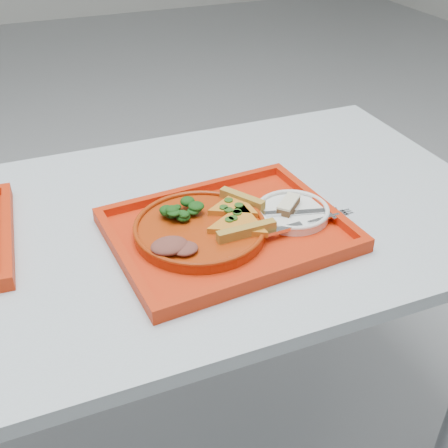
# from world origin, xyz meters

# --- Properties ---
(table) EXTENTS (1.60, 0.80, 0.75)m
(table) POSITION_xyz_m (0.00, 0.00, 0.68)
(table) COLOR #A4B0B8
(table) RESTS_ON ground
(tray_main) EXTENTS (0.48, 0.39, 0.01)m
(tray_main) POSITION_xyz_m (0.18, -0.10, 0.76)
(tray_main) COLOR red
(tray_main) RESTS_ON table
(dinner_plate) EXTENTS (0.26, 0.26, 0.02)m
(dinner_plate) POSITION_xyz_m (0.12, -0.09, 0.77)
(dinner_plate) COLOR #992D0A
(dinner_plate) RESTS_ON tray_main
(side_plate) EXTENTS (0.15, 0.15, 0.01)m
(side_plate) POSITION_xyz_m (0.32, -0.10, 0.77)
(side_plate) COLOR white
(side_plate) RESTS_ON tray_main
(pizza_slice_a) EXTENTS (0.12, 0.14, 0.02)m
(pizza_slice_a) POSITION_xyz_m (0.19, -0.11, 0.79)
(pizza_slice_a) COLOR gold
(pizza_slice_a) RESTS_ON dinner_plate
(pizza_slice_b) EXTENTS (0.15, 0.15, 0.02)m
(pizza_slice_b) POSITION_xyz_m (0.21, -0.05, 0.79)
(pizza_slice_b) COLOR gold
(pizza_slice_b) RESTS_ON dinner_plate
(salad_heap) EXTENTS (0.08, 0.07, 0.04)m
(salad_heap) POSITION_xyz_m (0.10, -0.05, 0.80)
(salad_heap) COLOR black
(salad_heap) RESTS_ON dinner_plate
(meat_portion) EXTENTS (0.07, 0.06, 0.02)m
(meat_portion) POSITION_xyz_m (0.04, -0.14, 0.79)
(meat_portion) COLOR brown
(meat_portion) RESTS_ON dinner_plate
(dessert_bar) EXTENTS (0.07, 0.07, 0.02)m
(dessert_bar) POSITION_xyz_m (0.32, -0.09, 0.79)
(dessert_bar) COLOR #4B2819
(dessert_bar) RESTS_ON side_plate
(knife) EXTENTS (0.18, 0.06, 0.01)m
(knife) POSITION_xyz_m (0.32, -0.11, 0.78)
(knife) COLOR silver
(knife) RESTS_ON side_plate
(fork) EXTENTS (0.19, 0.03, 0.01)m
(fork) POSITION_xyz_m (0.32, -0.15, 0.78)
(fork) COLOR silver
(fork) RESTS_ON side_plate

